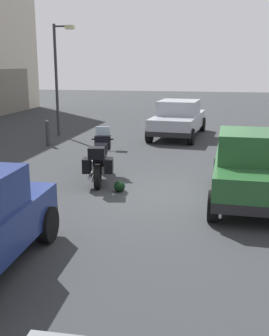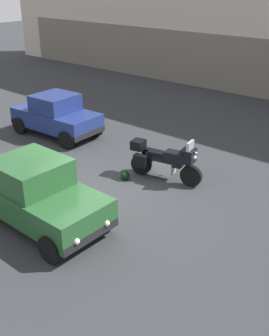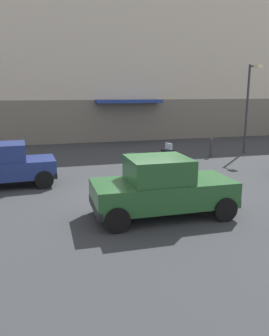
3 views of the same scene
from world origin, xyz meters
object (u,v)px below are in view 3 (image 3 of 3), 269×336
object	(u,v)px
car_hatchback_near	(162,187)
motorcycle	(151,163)
streetlamp_curbside	(249,100)
helmet	(135,182)
bollard_curbside	(211,147)
car_compact_side	(6,165)

from	to	relation	value
car_hatchback_near	motorcycle	bearing A→B (deg)	76.01
motorcycle	streetlamp_curbside	bearing A→B (deg)	18.57
helmet	car_hatchback_near	distance (m)	3.19
motorcycle	helmet	bearing A→B (deg)	-150.67
car_hatchback_near	streetlamp_curbside	bearing A→B (deg)	45.42
motorcycle	car_hatchback_near	distance (m)	4.00
motorcycle	bollard_curbside	bearing A→B (deg)	26.96
streetlamp_curbside	car_hatchback_near	bearing A→B (deg)	-135.47
motorcycle	streetlamp_curbside	world-z (taller)	streetlamp_curbside
helmet	streetlamp_curbside	distance (m)	9.30
car_hatchback_near	streetlamp_curbside	world-z (taller)	streetlamp_curbside
motorcycle	bollard_curbside	size ratio (longest dim) A/B	2.27
car_compact_side	motorcycle	bearing A→B (deg)	172.49
car_compact_side	bollard_curbside	bearing A→B (deg)	-165.60
helmet	car_hatchback_near	bearing A→B (deg)	-92.54
car_compact_side	bollard_curbside	size ratio (longest dim) A/B	3.57
car_compact_side	streetlamp_curbside	size ratio (longest dim) A/B	0.75
streetlamp_curbside	bollard_curbside	world-z (taller)	streetlamp_curbside
motorcycle	bollard_curbside	distance (m)	5.61
car_hatchback_near	bollard_curbside	xyz separation A→B (m)	(5.46, 7.29, -0.29)
car_compact_side	car_hatchback_near	bearing A→B (deg)	132.32
streetlamp_curbside	bollard_curbside	distance (m)	3.32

